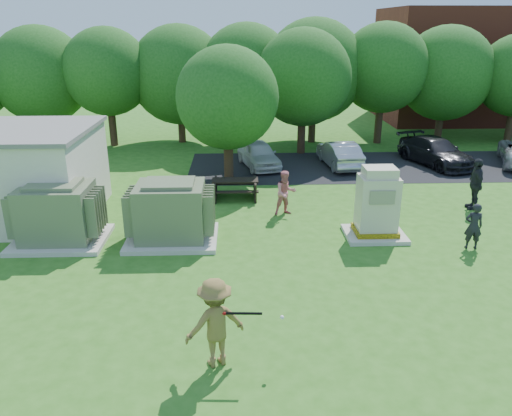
{
  "coord_description": "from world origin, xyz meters",
  "views": [
    {
      "loc": [
        -0.55,
        -11.0,
        6.83
      ],
      "look_at": [
        0.0,
        4.0,
        1.3
      ],
      "focal_mm": 35.0,
      "sensor_mm": 36.0,
      "label": 1
    }
  ],
  "objects_px": {
    "generator_cabinet": "(377,207)",
    "person_walking_right": "(475,184)",
    "person_at_picnic": "(286,193)",
    "batter": "(215,323)",
    "car_silver_a": "(339,154)",
    "transformer_right": "(171,213)",
    "person_by_generator": "(474,226)",
    "transformer_left": "(58,215)",
    "picnic_table": "(235,187)",
    "car_dark": "(435,152)",
    "car_white": "(259,154)"
  },
  "relations": [
    {
      "from": "person_walking_right",
      "to": "picnic_table",
      "type": "bearing_deg",
      "value": -92.61
    },
    {
      "from": "person_by_generator",
      "to": "person_at_picnic",
      "type": "distance_m",
      "value": 6.62
    },
    {
      "from": "person_by_generator",
      "to": "car_dark",
      "type": "xyz_separation_m",
      "value": [
        2.67,
        10.25,
        -0.08
      ]
    },
    {
      "from": "batter",
      "to": "person_walking_right",
      "type": "relative_size",
      "value": 0.99
    },
    {
      "from": "transformer_left",
      "to": "car_dark",
      "type": "bearing_deg",
      "value": 29.85
    },
    {
      "from": "batter",
      "to": "car_dark",
      "type": "relative_size",
      "value": 0.42
    },
    {
      "from": "transformer_left",
      "to": "car_white",
      "type": "xyz_separation_m",
      "value": [
        6.99,
        9.18,
        -0.32
      ]
    },
    {
      "from": "generator_cabinet",
      "to": "person_by_generator",
      "type": "distance_m",
      "value": 3.08
    },
    {
      "from": "person_by_generator",
      "to": "person_walking_right",
      "type": "bearing_deg",
      "value": -106.13
    },
    {
      "from": "transformer_right",
      "to": "generator_cabinet",
      "type": "xyz_separation_m",
      "value": [
        6.89,
        0.07,
        0.1
      ]
    },
    {
      "from": "transformer_right",
      "to": "picnic_table",
      "type": "relative_size",
      "value": 1.58
    },
    {
      "from": "picnic_table",
      "to": "person_at_picnic",
      "type": "relative_size",
      "value": 1.11
    },
    {
      "from": "generator_cabinet",
      "to": "person_walking_right",
      "type": "bearing_deg",
      "value": 29.82
    },
    {
      "from": "car_white",
      "to": "car_silver_a",
      "type": "bearing_deg",
      "value": -14.98
    },
    {
      "from": "transformer_right",
      "to": "person_by_generator",
      "type": "height_order",
      "value": "transformer_right"
    },
    {
      "from": "transformer_right",
      "to": "generator_cabinet",
      "type": "bearing_deg",
      "value": 0.62
    },
    {
      "from": "generator_cabinet",
      "to": "person_at_picnic",
      "type": "relative_size",
      "value": 1.43
    },
    {
      "from": "car_white",
      "to": "person_walking_right",
      "type": "bearing_deg",
      "value": -52.42
    },
    {
      "from": "person_walking_right",
      "to": "person_by_generator",
      "type": "bearing_deg",
      "value": -17.96
    },
    {
      "from": "generator_cabinet",
      "to": "car_silver_a",
      "type": "distance_m",
      "value": 9.06
    },
    {
      "from": "car_silver_a",
      "to": "car_dark",
      "type": "relative_size",
      "value": 0.85
    },
    {
      "from": "transformer_left",
      "to": "generator_cabinet",
      "type": "relative_size",
      "value": 1.22
    },
    {
      "from": "transformer_left",
      "to": "person_walking_right",
      "type": "height_order",
      "value": "transformer_left"
    },
    {
      "from": "transformer_right",
      "to": "picnic_table",
      "type": "bearing_deg",
      "value": 63.7
    },
    {
      "from": "transformer_right",
      "to": "car_dark",
      "type": "height_order",
      "value": "transformer_right"
    },
    {
      "from": "person_by_generator",
      "to": "car_white",
      "type": "distance_m",
      "value": 12.06
    },
    {
      "from": "generator_cabinet",
      "to": "person_by_generator",
      "type": "bearing_deg",
      "value": -20.45
    },
    {
      "from": "person_by_generator",
      "to": "car_dark",
      "type": "distance_m",
      "value": 10.59
    },
    {
      "from": "picnic_table",
      "to": "car_white",
      "type": "bearing_deg",
      "value": 76.45
    },
    {
      "from": "car_white",
      "to": "car_silver_a",
      "type": "relative_size",
      "value": 0.96
    },
    {
      "from": "transformer_right",
      "to": "picnic_table",
      "type": "xyz_separation_m",
      "value": [
        2.11,
        4.27,
        -0.46
      ]
    },
    {
      "from": "transformer_right",
      "to": "car_dark",
      "type": "relative_size",
      "value": 0.64
    },
    {
      "from": "car_white",
      "to": "person_at_picnic",
      "type": "bearing_deg",
      "value": -97.96
    },
    {
      "from": "generator_cabinet",
      "to": "picnic_table",
      "type": "relative_size",
      "value": 1.29
    },
    {
      "from": "person_at_picnic",
      "to": "transformer_left",
      "type": "bearing_deg",
      "value": -179.06
    },
    {
      "from": "person_by_generator",
      "to": "car_dark",
      "type": "relative_size",
      "value": 0.33
    },
    {
      "from": "person_by_generator",
      "to": "car_silver_a",
      "type": "height_order",
      "value": "person_by_generator"
    },
    {
      "from": "person_at_picnic",
      "to": "person_walking_right",
      "type": "bearing_deg",
      "value": -12.74
    },
    {
      "from": "person_at_picnic",
      "to": "batter",
      "type": "bearing_deg",
      "value": -120.2
    },
    {
      "from": "transformer_right",
      "to": "transformer_left",
      "type": "bearing_deg",
      "value": 180.0
    },
    {
      "from": "person_at_picnic",
      "to": "generator_cabinet",
      "type": "bearing_deg",
      "value": -53.66
    },
    {
      "from": "transformer_left",
      "to": "car_silver_a",
      "type": "bearing_deg",
      "value": 39.37
    },
    {
      "from": "batter",
      "to": "car_white",
      "type": "relative_size",
      "value": 0.52
    },
    {
      "from": "batter",
      "to": "person_by_generator",
      "type": "distance_m",
      "value": 9.78
    },
    {
      "from": "generator_cabinet",
      "to": "batter",
      "type": "bearing_deg",
      "value": -127.84
    },
    {
      "from": "transformer_right",
      "to": "car_silver_a",
      "type": "xyz_separation_m",
      "value": [
        7.41,
        9.11,
        -0.31
      ]
    },
    {
      "from": "car_silver_a",
      "to": "person_at_picnic",
      "type": "bearing_deg",
      "value": 57.15
    },
    {
      "from": "generator_cabinet",
      "to": "car_white",
      "type": "distance_m",
      "value": 9.8
    },
    {
      "from": "car_white",
      "to": "transformer_left",
      "type": "bearing_deg",
      "value": -141.31
    },
    {
      "from": "transformer_right",
      "to": "person_by_generator",
      "type": "bearing_deg",
      "value": -5.82
    }
  ]
}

